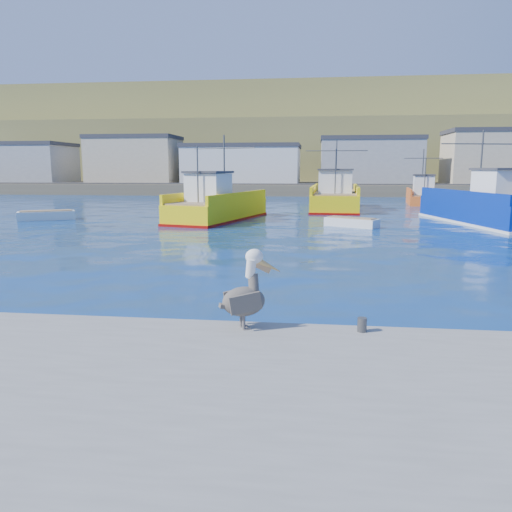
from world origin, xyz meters
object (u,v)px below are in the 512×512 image
(trawler_yellow_b, at_px, (335,198))
(skiff_left, at_px, (47,216))
(skiff_mid, at_px, (351,223))
(skiff_far, at_px, (459,205))
(pelican, at_px, (246,295))
(trawler_yellow_a, at_px, (217,207))
(trawler_blue, at_px, (489,208))
(boat_orange, at_px, (422,195))

(trawler_yellow_b, bearing_deg, skiff_left, -150.65)
(skiff_mid, height_order, skiff_far, skiff_far)
(trawler_yellow_b, height_order, pelican, trawler_yellow_b)
(trawler_yellow_b, relative_size, skiff_left, 2.97)
(trawler_yellow_a, xyz_separation_m, skiff_left, (-13.05, -1.39, -0.75))
(trawler_blue, bearing_deg, skiff_mid, -161.88)
(trawler_yellow_b, bearing_deg, boat_orange, 41.05)
(skiff_left, bearing_deg, pelican, -53.36)
(trawler_yellow_b, xyz_separation_m, skiff_left, (-22.31, -12.55, -0.82))
(trawler_yellow_a, distance_m, boat_orange, 27.37)
(trawler_yellow_a, xyz_separation_m, skiff_far, (21.72, 14.93, -0.72))
(trawler_yellow_b, distance_m, pelican, 38.42)
(trawler_blue, bearing_deg, skiff_far, 82.60)
(skiff_left, distance_m, skiff_mid, 23.03)
(trawler_blue, bearing_deg, pelican, -116.76)
(trawler_blue, distance_m, boat_orange, 19.69)
(trawler_yellow_a, bearing_deg, skiff_far, 34.52)
(skiff_mid, relative_size, pelican, 2.17)
(trawler_blue, bearing_deg, boat_orange, 92.15)
(pelican, bearing_deg, skiff_far, 69.63)
(boat_orange, bearing_deg, skiff_mid, -111.74)
(pelican, bearing_deg, skiff_mid, 80.96)
(trawler_yellow_b, relative_size, boat_orange, 1.57)
(trawler_yellow_b, distance_m, skiff_left, 25.61)
(skiff_far, bearing_deg, skiff_left, -154.84)
(trawler_yellow_b, height_order, trawler_blue, trawler_blue)
(trawler_yellow_a, xyz_separation_m, trawler_yellow_b, (9.26, 11.15, 0.07))
(trawler_yellow_a, bearing_deg, skiff_mid, -18.14)
(trawler_blue, height_order, skiff_far, trawler_blue)
(skiff_mid, bearing_deg, pelican, -99.04)
(skiff_mid, xyz_separation_m, pelican, (-3.80, -23.89, 0.98))
(skiff_far, relative_size, pelican, 2.77)
(boat_orange, xyz_separation_m, skiff_mid, (-9.14, -22.91, -0.76))
(boat_orange, height_order, skiff_left, boat_orange)
(trawler_yellow_a, relative_size, skiff_left, 2.77)
(trawler_blue, height_order, skiff_mid, trawler_blue)
(trawler_yellow_a, relative_size, trawler_yellow_b, 0.93)
(trawler_yellow_a, relative_size, pelican, 6.90)
(boat_orange, bearing_deg, trawler_blue, -87.85)
(skiff_mid, bearing_deg, trawler_yellow_b, 92.54)
(boat_orange, height_order, skiff_far, boat_orange)
(trawler_yellow_b, xyz_separation_m, boat_orange, (9.77, 8.51, -0.10))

